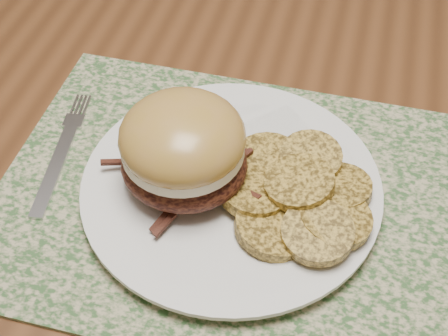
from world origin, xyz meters
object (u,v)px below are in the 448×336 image
(pork_sandwich, at_px, (183,149))
(fork, at_px, (62,151))
(dinner_plate, at_px, (231,188))
(dining_table, at_px, (164,113))

(pork_sandwich, relative_size, fork, 0.74)
(dinner_plate, relative_size, fork, 1.55)
(dining_table, relative_size, dinner_plate, 5.77)
(pork_sandwich, height_order, fork, pork_sandwich)
(fork, bearing_deg, pork_sandwich, -15.46)
(dining_table, xyz_separation_m, fork, (-0.05, -0.16, 0.09))
(pork_sandwich, bearing_deg, fork, 177.22)
(dining_table, distance_m, pork_sandwich, 0.25)
(dinner_plate, distance_m, fork, 0.18)
(dinner_plate, bearing_deg, pork_sandwich, -168.71)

